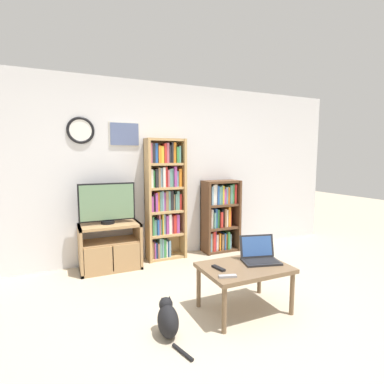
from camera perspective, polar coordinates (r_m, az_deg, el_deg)
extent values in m
plane|color=#BCAD93|center=(2.97, 10.38, -24.18)|extent=(18.00, 18.00, 0.00)
cube|color=silver|center=(4.57, -5.46, 3.94)|extent=(6.21, 0.06, 2.60)
torus|color=black|center=(4.30, -20.46, 10.95)|extent=(0.35, 0.04, 0.35)
cylinder|color=white|center=(4.30, -20.46, 10.95)|extent=(0.29, 0.02, 0.29)
cube|color=silver|center=(4.38, -12.73, 10.69)|extent=(0.43, 0.01, 0.34)
cube|color=slate|center=(4.38, -12.71, 10.69)|extent=(0.39, 0.02, 0.31)
cube|color=tan|center=(4.23, -20.49, -10.30)|extent=(0.04, 0.44, 0.62)
cube|color=tan|center=(4.34, -10.30, -9.55)|extent=(0.04, 0.44, 0.62)
cube|color=tan|center=(4.19, -15.45, -6.10)|extent=(0.79, 0.44, 0.04)
cube|color=tan|center=(4.36, -15.20, -13.67)|extent=(0.79, 0.44, 0.04)
cube|color=tan|center=(4.25, -15.35, -9.15)|extent=(0.72, 0.40, 0.04)
cube|color=tan|center=(4.08, -17.37, -12.38)|extent=(0.35, 0.02, 0.34)
cube|color=tan|center=(4.13, -12.28, -11.97)|extent=(0.35, 0.02, 0.34)
cylinder|color=black|center=(4.20, -15.76, -5.54)|extent=(0.18, 0.18, 0.04)
cube|color=black|center=(4.16, -15.88, -1.85)|extent=(0.73, 0.05, 0.51)
cube|color=slate|center=(4.13, -15.82, -1.90)|extent=(0.70, 0.01, 0.47)
cube|color=tan|center=(4.35, -8.39, -1.67)|extent=(0.04, 0.26, 1.78)
cube|color=tan|center=(4.52, -1.79, -1.28)|extent=(0.04, 0.26, 1.78)
cube|color=tan|center=(4.54, -5.52, -1.28)|extent=(0.58, 0.02, 1.78)
cube|color=tan|center=(4.63, -4.91, -12.21)|extent=(0.51, 0.22, 0.04)
cube|color=tan|center=(4.53, -4.95, -8.03)|extent=(0.51, 0.22, 0.04)
cube|color=tan|center=(4.46, -5.00, -3.69)|extent=(0.51, 0.22, 0.04)
cube|color=tan|center=(4.41, -5.05, 0.77)|extent=(0.51, 0.22, 0.04)
cube|color=tan|center=(4.38, -5.09, 5.31)|extent=(0.51, 0.22, 0.04)
cube|color=tan|center=(4.39, -5.14, 9.87)|extent=(0.51, 0.22, 0.04)
cube|color=#93704C|center=(4.53, -7.72, -10.79)|extent=(0.04, 0.17, 0.25)
cube|color=#9E4293|center=(4.54, -7.32, -10.83)|extent=(0.02, 0.19, 0.24)
cube|color=#2856A8|center=(4.55, -7.03, -10.79)|extent=(0.03, 0.16, 0.23)
cube|color=#93704C|center=(4.56, -6.65, -10.85)|extent=(0.03, 0.20, 0.22)
cube|color=#5B9389|center=(4.56, -6.25, -10.38)|extent=(0.04, 0.18, 0.29)
cube|color=#759EB7|center=(4.57, -5.84, -10.40)|extent=(0.02, 0.18, 0.28)
cube|color=#388947|center=(4.58, -5.47, -10.45)|extent=(0.04, 0.18, 0.27)
cube|color=white|center=(4.59, -5.12, -10.56)|extent=(0.02, 0.18, 0.24)
cube|color=#2856A8|center=(4.60, -4.91, -10.57)|extent=(0.02, 0.17, 0.23)
cube|color=#759EB7|center=(4.60, -4.56, -10.46)|extent=(0.03, 0.20, 0.25)
cube|color=#9E4293|center=(4.44, -7.96, -6.48)|extent=(0.02, 0.16, 0.25)
cube|color=#388947|center=(4.44, -7.66, -6.30)|extent=(0.02, 0.18, 0.28)
cube|color=#5B9389|center=(4.46, -7.25, -6.59)|extent=(0.04, 0.17, 0.22)
cube|color=#2856A8|center=(4.46, -6.75, -6.52)|extent=(0.03, 0.19, 0.23)
cube|color=#B75B70|center=(4.47, -6.43, -6.08)|extent=(0.02, 0.16, 0.29)
cube|color=#5B9389|center=(4.49, -6.14, -6.48)|extent=(0.02, 0.16, 0.23)
cube|color=gold|center=(4.48, -5.85, -6.04)|extent=(0.02, 0.18, 0.29)
cube|color=#759EB7|center=(4.49, -5.52, -5.99)|extent=(0.03, 0.16, 0.30)
cube|color=#9E4293|center=(4.50, -5.00, -6.10)|extent=(0.04, 0.18, 0.27)
cube|color=white|center=(4.51, -4.50, -5.95)|extent=(0.04, 0.19, 0.29)
cube|color=#B75B70|center=(4.54, -4.08, -6.15)|extent=(0.03, 0.16, 0.25)
cube|color=red|center=(4.54, -3.59, -5.98)|extent=(0.04, 0.19, 0.27)
cube|color=#9E4293|center=(4.56, -3.03, -5.90)|extent=(0.04, 0.19, 0.28)
cube|color=#9E4293|center=(4.37, -7.87, -2.20)|extent=(0.04, 0.18, 0.22)
cube|color=#232328|center=(4.39, -7.50, -2.03)|extent=(0.02, 0.16, 0.24)
cube|color=#9E4293|center=(4.39, -7.07, -1.86)|extent=(0.03, 0.19, 0.27)
cube|color=orange|center=(4.40, -6.65, -1.75)|extent=(0.03, 0.16, 0.28)
cube|color=#5B9389|center=(4.41, -6.23, -1.70)|extent=(0.03, 0.17, 0.28)
cube|color=#759EB7|center=(4.42, -5.85, -1.63)|extent=(0.03, 0.17, 0.29)
cube|color=#9E4293|center=(4.43, -5.51, -1.76)|extent=(0.02, 0.16, 0.27)
cube|color=#93704C|center=(4.44, -5.08, -1.61)|extent=(0.04, 0.17, 0.29)
cube|color=#5B9389|center=(4.45, -4.63, -1.58)|extent=(0.03, 0.17, 0.29)
cube|color=#232328|center=(4.47, -4.13, -1.55)|extent=(0.04, 0.16, 0.29)
cube|color=#93704C|center=(4.49, -3.70, -1.87)|extent=(0.02, 0.16, 0.23)
cube|color=#5B9389|center=(4.49, -3.37, -1.81)|extent=(0.02, 0.18, 0.24)
cube|color=#5B9389|center=(4.50, -3.00, -1.53)|extent=(0.03, 0.18, 0.28)
cube|color=red|center=(4.52, -2.55, -1.80)|extent=(0.03, 0.17, 0.23)
cube|color=white|center=(4.34, -7.94, 2.61)|extent=(0.04, 0.17, 0.26)
cube|color=#388947|center=(4.35, -7.51, 2.52)|extent=(0.03, 0.16, 0.24)
cube|color=#232328|center=(4.35, -7.01, 2.66)|extent=(0.04, 0.19, 0.26)
cube|color=#93704C|center=(4.36, -6.54, 2.81)|extent=(0.03, 0.19, 0.28)
cube|color=#759EB7|center=(4.38, -6.16, 2.78)|extent=(0.03, 0.17, 0.28)
cube|color=white|center=(4.38, -5.67, 2.84)|extent=(0.03, 0.20, 0.29)
cube|color=red|center=(4.40, -5.25, 2.89)|extent=(0.03, 0.17, 0.29)
cube|color=#B75B70|center=(4.41, -4.83, 2.63)|extent=(0.03, 0.20, 0.25)
cube|color=#5B9389|center=(4.42, -4.47, 2.73)|extent=(0.03, 0.19, 0.26)
cube|color=#5B9389|center=(4.43, -4.07, 2.78)|extent=(0.04, 0.17, 0.27)
cube|color=#9E4293|center=(4.44, -3.55, 2.98)|extent=(0.04, 0.20, 0.30)
cube|color=#759EB7|center=(4.46, -3.13, 2.56)|extent=(0.03, 0.17, 0.23)
cube|color=orange|center=(4.47, -2.59, 2.80)|extent=(0.04, 0.18, 0.26)
cube|color=#B75B70|center=(4.32, -8.08, 7.33)|extent=(0.03, 0.19, 0.28)
cube|color=#232328|center=(4.33, -7.60, 7.32)|extent=(0.04, 0.19, 0.28)
cube|color=#2856A8|center=(4.35, -7.07, 7.34)|extent=(0.04, 0.18, 0.28)
cube|color=orange|center=(4.36, -6.48, 7.13)|extent=(0.04, 0.19, 0.24)
cube|color=gold|center=(4.37, -5.96, 7.09)|extent=(0.04, 0.18, 0.24)
cube|color=red|center=(4.38, -5.42, 7.35)|extent=(0.03, 0.19, 0.28)
cube|color=#B75B70|center=(4.40, -4.94, 7.41)|extent=(0.04, 0.18, 0.28)
cube|color=#232328|center=(4.41, -4.50, 7.20)|extent=(0.03, 0.18, 0.25)
cube|color=#232328|center=(4.42, -4.11, 7.48)|extent=(0.02, 0.19, 0.29)
cube|color=orange|center=(4.44, -3.66, 7.47)|extent=(0.04, 0.17, 0.29)
cube|color=#388947|center=(4.45, -3.10, 7.04)|extent=(0.03, 0.20, 0.23)
cube|color=#5B9389|center=(4.46, -2.70, 7.15)|extent=(0.03, 0.18, 0.24)
cube|color=brown|center=(4.71, 2.59, -4.88)|extent=(0.04, 0.31, 1.15)
cube|color=brown|center=(4.98, 8.26, -4.31)|extent=(0.04, 0.31, 1.15)
cube|color=brown|center=(4.96, 4.67, -4.30)|extent=(0.59, 0.02, 1.15)
cube|color=brown|center=(4.98, 5.43, -10.87)|extent=(0.51, 0.27, 0.04)
cube|color=brown|center=(4.88, 5.48, -6.72)|extent=(0.51, 0.27, 0.04)
cube|color=brown|center=(4.80, 5.53, -2.43)|extent=(0.51, 0.27, 0.04)
cube|color=brown|center=(4.76, 5.58, 1.97)|extent=(0.51, 0.27, 0.04)
cube|color=#759EB7|center=(4.83, 2.99, -9.39)|extent=(0.04, 0.23, 0.29)
cube|color=#93704C|center=(4.85, 3.32, -9.28)|extent=(0.02, 0.22, 0.30)
cube|color=red|center=(4.86, 3.70, -9.12)|extent=(0.04, 0.23, 0.32)
cube|color=#9E4293|center=(4.88, 4.03, -9.02)|extent=(0.02, 0.20, 0.32)
cube|color=white|center=(4.90, 4.36, -9.34)|extent=(0.04, 0.20, 0.26)
cube|color=orange|center=(4.91, 4.77, -9.19)|extent=(0.02, 0.24, 0.28)
cube|color=#232328|center=(4.93, 4.96, -9.17)|extent=(0.02, 0.19, 0.27)
cube|color=#93704C|center=(4.95, 5.37, -9.22)|extent=(0.04, 0.22, 0.25)
cube|color=#2856A8|center=(4.96, 5.74, -9.10)|extent=(0.02, 0.23, 0.27)
cube|color=orange|center=(4.98, 6.00, -9.14)|extent=(0.03, 0.20, 0.25)
cube|color=#388947|center=(4.98, 6.39, -8.91)|extent=(0.03, 0.24, 0.29)
cube|color=#759EB7|center=(5.02, 6.73, -9.09)|extent=(0.04, 0.20, 0.24)
cube|color=red|center=(4.75, 2.92, -4.89)|extent=(0.03, 0.19, 0.32)
cube|color=white|center=(4.76, 3.33, -4.97)|extent=(0.04, 0.21, 0.30)
cube|color=#5B9389|center=(4.78, 3.78, -5.24)|extent=(0.03, 0.24, 0.25)
cube|color=#2856A8|center=(4.79, 4.10, -4.86)|extent=(0.04, 0.21, 0.30)
cube|color=#388947|center=(4.82, 4.54, -4.92)|extent=(0.04, 0.20, 0.29)
cube|color=red|center=(4.83, 5.05, -5.11)|extent=(0.04, 0.25, 0.25)
cube|color=#232328|center=(4.86, 5.38, -4.86)|extent=(0.03, 0.20, 0.28)
cube|color=#93704C|center=(4.86, 5.80, -4.76)|extent=(0.03, 0.24, 0.30)
cube|color=white|center=(4.89, 6.12, -4.83)|extent=(0.04, 0.21, 0.27)
cube|color=orange|center=(4.90, 6.56, -4.54)|extent=(0.04, 0.22, 0.32)
cube|color=red|center=(4.93, 6.84, -4.90)|extent=(0.02, 0.19, 0.25)
cube|color=#232328|center=(4.68, 2.93, -0.64)|extent=(0.03, 0.21, 0.29)
cube|color=#759EB7|center=(4.69, 3.32, -0.61)|extent=(0.03, 0.23, 0.29)
cube|color=white|center=(4.71, 3.64, -0.46)|extent=(0.03, 0.22, 0.31)
cube|color=white|center=(4.73, 4.04, -0.39)|extent=(0.04, 0.21, 0.32)
cube|color=#2856A8|center=(4.74, 4.46, -0.53)|extent=(0.03, 0.23, 0.29)
cube|color=#5B9389|center=(4.76, 4.82, -0.57)|extent=(0.04, 0.22, 0.28)
cube|color=#5B9389|center=(4.77, 5.12, -0.44)|extent=(0.02, 0.23, 0.30)
cube|color=gold|center=(4.79, 5.39, -0.47)|extent=(0.03, 0.23, 0.29)
cube|color=#9E4293|center=(4.81, 5.73, -0.75)|extent=(0.04, 0.22, 0.24)
cube|color=#759EB7|center=(4.83, 6.12, -0.56)|extent=(0.04, 0.19, 0.27)
cube|color=orange|center=(4.85, 6.50, -0.56)|extent=(0.03, 0.20, 0.27)
cube|color=#5B9389|center=(4.87, 6.93, -0.37)|extent=(0.04, 0.21, 0.29)
cube|color=#388947|center=(4.88, 7.30, -0.24)|extent=(0.03, 0.21, 0.31)
cube|color=red|center=(4.90, 7.67, -0.26)|extent=(0.04, 0.23, 0.31)
cube|color=brown|center=(3.06, 9.99, -14.02)|extent=(0.84, 0.59, 0.04)
cylinder|color=brown|center=(2.78, 6.15, -21.46)|extent=(0.04, 0.04, 0.42)
cylinder|color=brown|center=(3.19, 18.52, -17.88)|extent=(0.04, 0.04, 0.42)
cylinder|color=brown|center=(3.18, 1.27, -17.60)|extent=(0.04, 0.04, 0.42)
cylinder|color=brown|center=(3.55, 12.72, -15.12)|extent=(0.04, 0.04, 0.42)
cube|color=#232326|center=(3.17, 13.03, -12.81)|extent=(0.41, 0.32, 0.02)
cube|color=black|center=(3.16, 13.04, -12.63)|extent=(0.35, 0.24, 0.00)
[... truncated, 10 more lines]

